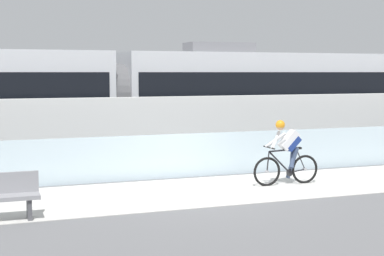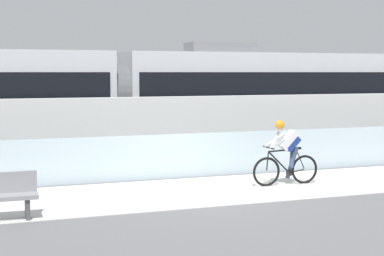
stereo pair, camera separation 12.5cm
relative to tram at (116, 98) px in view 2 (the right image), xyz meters
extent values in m
plane|color=slate|center=(0.56, -6.85, -1.89)|extent=(200.00, 200.00, 0.00)
cube|color=silver|center=(0.56, -6.85, -1.89)|extent=(32.00, 3.20, 0.01)
cube|color=silver|center=(0.56, -5.00, -1.31)|extent=(32.00, 0.05, 1.16)
cube|color=silver|center=(0.56, -3.20, -0.86)|extent=(32.00, 0.36, 2.06)
cube|color=#595654|center=(0.56, -0.72, -1.89)|extent=(32.00, 0.08, 0.01)
cube|color=#595654|center=(0.56, 0.72, -1.89)|extent=(32.00, 0.08, 0.01)
cube|color=#232326|center=(-2.22, 0.00, -1.53)|extent=(1.40, 1.88, 0.20)
cylinder|color=black|center=(-2.22, -0.72, -1.59)|extent=(0.60, 0.10, 0.60)
cylinder|color=black|center=(-2.22, 0.72, -1.59)|extent=(0.60, 0.10, 0.60)
cube|color=silver|center=(5.76, 0.00, 0.01)|extent=(11.00, 2.50, 3.10)
cube|color=black|center=(5.76, 0.00, 0.36)|extent=(10.56, 2.54, 1.04)
cube|color=#19599E|center=(5.76, 0.00, -1.36)|extent=(10.78, 2.53, 0.28)
cube|color=slate|center=(3.78, 0.00, 1.74)|extent=(2.40, 1.10, 0.36)
cube|color=#232326|center=(2.24, 0.00, -1.53)|extent=(1.40, 1.88, 0.20)
cylinder|color=black|center=(2.24, -0.72, -1.59)|extent=(0.60, 0.10, 0.60)
cylinder|color=black|center=(2.24, 0.72, -1.59)|extent=(0.60, 0.10, 0.60)
cube|color=#232326|center=(9.28, 0.00, -1.53)|extent=(1.40, 1.88, 0.20)
cylinder|color=black|center=(9.28, -0.72, -1.59)|extent=(0.60, 0.10, 0.60)
cylinder|color=black|center=(9.28, 0.72, -1.59)|extent=(0.60, 0.10, 0.60)
cylinder|color=#59595B|center=(0.01, 0.00, 0.01)|extent=(0.60, 2.30, 2.30)
torus|color=black|center=(2.23, -6.85, -1.53)|extent=(0.72, 0.06, 0.72)
cylinder|color=#99999E|center=(2.23, -6.85, -1.53)|extent=(0.07, 0.10, 0.07)
torus|color=black|center=(3.28, -6.85, -1.53)|extent=(0.72, 0.06, 0.72)
cylinder|color=#99999E|center=(3.28, -6.85, -1.53)|extent=(0.07, 0.10, 0.07)
cylinder|color=black|center=(2.57, -6.85, -1.32)|extent=(0.60, 0.04, 0.58)
cylinder|color=black|center=(2.95, -6.85, -1.30)|extent=(0.22, 0.04, 0.59)
cylinder|color=black|center=(2.66, -6.85, -1.03)|extent=(0.76, 0.04, 0.07)
cylinder|color=black|center=(3.07, -6.85, -1.56)|extent=(0.43, 0.03, 0.09)
cylinder|color=black|center=(3.16, -6.85, -1.27)|extent=(0.27, 0.02, 0.53)
cylinder|color=black|center=(2.26, -6.85, -1.29)|extent=(0.08, 0.03, 0.49)
cube|color=black|center=(3.04, -6.85, -0.99)|extent=(0.24, 0.10, 0.05)
cylinder|color=black|center=(2.28, -6.85, -0.94)|extent=(0.03, 0.58, 0.03)
cylinder|color=#262628|center=(2.86, -6.85, -1.59)|extent=(0.18, 0.02, 0.18)
cube|color=silver|center=(2.82, -6.85, -0.78)|extent=(0.50, 0.28, 0.51)
cube|color=navy|center=(2.91, -6.85, -0.87)|extent=(0.38, 0.30, 0.38)
sphere|color=tan|center=(2.58, -6.85, -0.43)|extent=(0.20, 0.20, 0.20)
sphere|color=orange|center=(2.58, -6.85, -0.40)|extent=(0.23, 0.23, 0.23)
cylinder|color=silver|center=(2.46, -6.85, -0.77)|extent=(0.44, 0.41, 0.41)
cylinder|color=silver|center=(2.46, -6.85, -0.77)|extent=(0.44, 0.41, 0.41)
cylinder|color=#384766|center=(2.93, -6.85, -1.35)|extent=(0.29, 0.33, 0.80)
cylinder|color=#384766|center=(2.93, -6.85, -1.21)|extent=(0.29, 0.33, 0.54)
cube|color=#4C4C51|center=(-3.46, -8.20, -1.69)|extent=(0.08, 0.36, 0.41)
camera|label=1|loc=(-4.20, -19.36, 0.88)|focal=54.41mm
camera|label=2|loc=(-4.08, -19.40, 0.88)|focal=54.41mm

